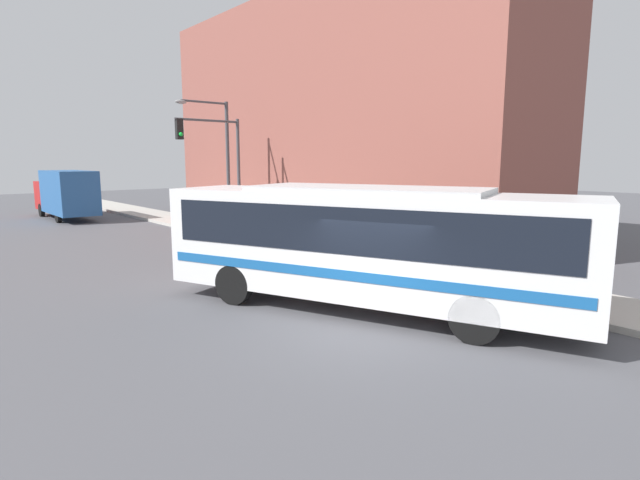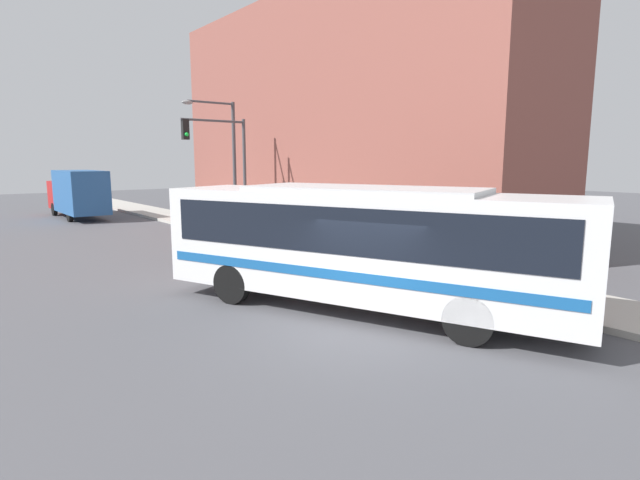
{
  "view_description": "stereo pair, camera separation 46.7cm",
  "coord_description": "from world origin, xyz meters",
  "px_view_note": "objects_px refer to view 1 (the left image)",
  "views": [
    {
      "loc": [
        -7.64,
        -7.67,
        3.87
      ],
      "look_at": [
        2.4,
        4.17,
        1.39
      ],
      "focal_mm": 28.0,
      "sensor_mm": 36.0,
      "label": 1
    },
    {
      "loc": [
        -7.28,
        -7.97,
        3.87
      ],
      "look_at": [
        2.4,
        4.17,
        1.39
      ],
      "focal_mm": 28.0,
      "sensor_mm": 36.0,
      "label": 2
    }
  ],
  "objects_px": {
    "parking_meter": "(290,228)",
    "pedestrian_near_corner": "(310,227)",
    "delivery_truck": "(66,193)",
    "pedestrian_mid_block": "(366,237)",
    "city_bus": "(366,239)",
    "traffic_light_pole": "(219,157)",
    "street_lamp": "(221,155)",
    "fire_hydrant": "(366,254)"
  },
  "relations": [
    {
      "from": "fire_hydrant",
      "to": "street_lamp",
      "type": "bearing_deg",
      "value": 90.86
    },
    {
      "from": "city_bus",
      "to": "pedestrian_near_corner",
      "type": "xyz_separation_m",
      "value": [
        4.37,
        7.63,
        -0.83
      ]
    },
    {
      "from": "city_bus",
      "to": "pedestrian_mid_block",
      "type": "bearing_deg",
      "value": 22.4
    },
    {
      "from": "traffic_light_pole",
      "to": "street_lamp",
      "type": "bearing_deg",
      "value": 56.86
    },
    {
      "from": "city_bus",
      "to": "delivery_truck",
      "type": "bearing_deg",
      "value": 69.06
    },
    {
      "from": "street_lamp",
      "to": "fire_hydrant",
      "type": "bearing_deg",
      "value": -89.14
    },
    {
      "from": "fire_hydrant",
      "to": "street_lamp",
      "type": "distance_m",
      "value": 10.74
    },
    {
      "from": "parking_meter",
      "to": "street_lamp",
      "type": "relative_size",
      "value": 0.19
    },
    {
      "from": "delivery_truck",
      "to": "street_lamp",
      "type": "distance_m",
      "value": 14.53
    },
    {
      "from": "parking_meter",
      "to": "pedestrian_near_corner",
      "type": "distance_m",
      "value": 0.85
    },
    {
      "from": "delivery_truck",
      "to": "parking_meter",
      "type": "height_order",
      "value": "delivery_truck"
    },
    {
      "from": "delivery_truck",
      "to": "fire_hydrant",
      "type": "relative_size",
      "value": 10.73
    },
    {
      "from": "delivery_truck",
      "to": "pedestrian_near_corner",
      "type": "relative_size",
      "value": 4.63
    },
    {
      "from": "street_lamp",
      "to": "traffic_light_pole",
      "type": "bearing_deg",
      "value": -123.14
    },
    {
      "from": "traffic_light_pole",
      "to": "pedestrian_mid_block",
      "type": "relative_size",
      "value": 3.39
    },
    {
      "from": "city_bus",
      "to": "parking_meter",
      "type": "height_order",
      "value": "city_bus"
    },
    {
      "from": "city_bus",
      "to": "fire_hydrant",
      "type": "xyz_separation_m",
      "value": [
        3.7,
        3.6,
        -1.34
      ]
    },
    {
      "from": "pedestrian_mid_block",
      "to": "delivery_truck",
      "type": "bearing_deg",
      "value": 101.46
    },
    {
      "from": "city_bus",
      "to": "fire_hydrant",
      "type": "distance_m",
      "value": 5.33
    },
    {
      "from": "delivery_truck",
      "to": "street_lamp",
      "type": "xyz_separation_m",
      "value": [
        4.01,
        -13.75,
        2.41
      ]
    },
    {
      "from": "city_bus",
      "to": "parking_meter",
      "type": "xyz_separation_m",
      "value": [
        3.7,
        8.15,
        -0.87
      ]
    },
    {
      "from": "city_bus",
      "to": "pedestrian_mid_block",
      "type": "xyz_separation_m",
      "value": [
        4.26,
        4.16,
        -0.85
      ]
    },
    {
      "from": "traffic_light_pole",
      "to": "street_lamp",
      "type": "xyz_separation_m",
      "value": [
        0.78,
        1.19,
        0.11
      ]
    },
    {
      "from": "street_lamp",
      "to": "pedestrian_near_corner",
      "type": "height_order",
      "value": "street_lamp"
    },
    {
      "from": "traffic_light_pole",
      "to": "parking_meter",
      "type": "bearing_deg",
      "value": -78.02
    },
    {
      "from": "traffic_light_pole",
      "to": "pedestrian_mid_block",
      "type": "bearing_deg",
      "value": -79.9
    },
    {
      "from": "pedestrian_near_corner",
      "to": "traffic_light_pole",
      "type": "bearing_deg",
      "value": 108.14
    },
    {
      "from": "street_lamp",
      "to": "delivery_truck",
      "type": "bearing_deg",
      "value": 106.25
    },
    {
      "from": "parking_meter",
      "to": "fire_hydrant",
      "type": "bearing_deg",
      "value": -90.0
    },
    {
      "from": "city_bus",
      "to": "fire_hydrant",
      "type": "bearing_deg",
      "value": 22.29
    },
    {
      "from": "fire_hydrant",
      "to": "traffic_light_pole",
      "type": "distance_m",
      "value": 9.63
    },
    {
      "from": "fire_hydrant",
      "to": "pedestrian_mid_block",
      "type": "relative_size",
      "value": 0.44
    },
    {
      "from": "pedestrian_mid_block",
      "to": "parking_meter",
      "type": "bearing_deg",
      "value": 98.03
    },
    {
      "from": "fire_hydrant",
      "to": "pedestrian_near_corner",
      "type": "relative_size",
      "value": 0.43
    },
    {
      "from": "city_bus",
      "to": "street_lamp",
      "type": "relative_size",
      "value": 1.67
    },
    {
      "from": "traffic_light_pole",
      "to": "pedestrian_mid_block",
      "type": "xyz_separation_m",
      "value": [
        1.49,
        -8.36,
        -3.02
      ]
    },
    {
      "from": "city_bus",
      "to": "pedestrian_near_corner",
      "type": "height_order",
      "value": "city_bus"
    },
    {
      "from": "delivery_truck",
      "to": "parking_meter",
      "type": "distance_m",
      "value": 19.77
    },
    {
      "from": "fire_hydrant",
      "to": "pedestrian_mid_block",
      "type": "height_order",
      "value": "pedestrian_mid_block"
    },
    {
      "from": "traffic_light_pole",
      "to": "street_lamp",
      "type": "distance_m",
      "value": 1.42
    },
    {
      "from": "delivery_truck",
      "to": "pedestrian_mid_block",
      "type": "distance_m",
      "value": 23.79
    },
    {
      "from": "fire_hydrant",
      "to": "pedestrian_mid_block",
      "type": "xyz_separation_m",
      "value": [
        0.56,
        0.56,
        0.48
      ]
    }
  ]
}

